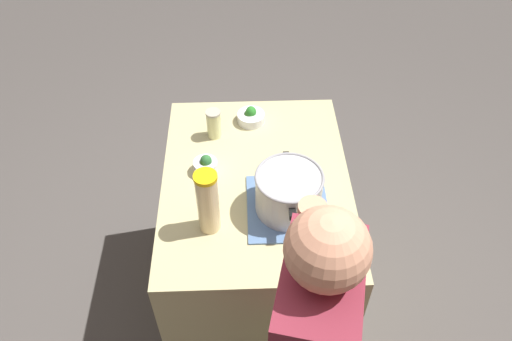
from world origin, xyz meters
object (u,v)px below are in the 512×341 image
Objects in this scene: cooking_pot at (289,191)px; mason_jar at (214,124)px; broccoli_bowl_front at (206,165)px; lemonade_pitcher at (208,202)px; broccoli_bowl_center at (251,117)px.

mason_jar is at bearing -146.04° from cooking_pot.
lemonade_pitcher is at bearing 4.98° from broccoli_bowl_front.
cooking_pot reaches higher than mason_jar.
broccoli_bowl_front is (0.23, -0.03, -0.03)m from mason_jar.
lemonade_pitcher is 2.05× the size of mason_jar.
broccoli_bowl_front is 0.80× the size of broccoli_bowl_center.
mason_jar is at bearing 179.42° from lemonade_pitcher.
cooking_pot is 0.56m from broccoli_bowl_center.
broccoli_bowl_center is (-0.32, 0.20, -0.01)m from broccoli_bowl_front.
cooking_pot is 0.54m from mason_jar.
broccoli_bowl_front is (-0.30, -0.03, -0.11)m from lemonade_pitcher.
lemonade_pitcher reaches higher than mason_jar.
mason_jar reaches higher than broccoli_bowl_front.
mason_jar is at bearing -60.63° from broccoli_bowl_center.
broccoli_bowl_front is 0.38m from broccoli_bowl_center.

